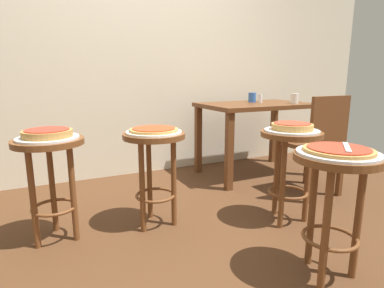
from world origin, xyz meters
The scene contains 20 objects.
ground_plane centered at (0.00, 0.00, 0.00)m, with size 6.00×6.00×0.00m, color #4C2D19.
back_wall centered at (0.00, 1.65, 1.50)m, with size 6.00×0.10×3.00m, color beige.
stool_foreground centered at (0.32, -0.54, 0.48)m, with size 0.41×0.41×0.64m.
serving_plate_foreground centered at (0.32, -0.54, 0.64)m, with size 0.38×0.38×0.01m, color silver.
pizza_foreground centered at (0.32, -0.54, 0.66)m, with size 0.32×0.32×0.02m.
stool_middle centered at (0.58, 0.04, 0.48)m, with size 0.41×0.41×0.64m.
serving_plate_middle centered at (0.58, 0.04, 0.64)m, with size 0.36×0.36×0.01m, color silver.
pizza_middle centered at (0.58, 0.04, 0.67)m, with size 0.27×0.27×0.05m.
stool_leftside centered at (-0.27, 0.38, 0.48)m, with size 0.41×0.41×0.64m.
serving_plate_leftside centered at (-0.27, 0.38, 0.64)m, with size 0.36×0.36×0.01m, color white.
pizza_leftside centered at (-0.27, 0.38, 0.66)m, with size 0.32×0.32×0.02m.
stool_rear centered at (-0.90, 0.46, 0.48)m, with size 0.41×0.41×0.64m.
serving_plate_rear centered at (-0.90, 0.46, 0.64)m, with size 0.35×0.35×0.01m, color silver.
pizza_rear centered at (-0.90, 0.46, 0.67)m, with size 0.28×0.28×0.05m.
dining_table centered at (1.04, 1.05, 0.63)m, with size 1.10×0.71×0.74m.
cup_near_edge centered at (1.36, 0.86, 0.79)m, with size 0.08×0.08×0.10m, color silver.
cup_far_edge centered at (1.07, 1.17, 0.79)m, with size 0.08×0.08×0.10m, color #3360B2.
condiment_shaker centered at (1.11, 1.08, 0.78)m, with size 0.04×0.04×0.09m, color white.
wooden_chair centered at (1.13, 0.33, 0.47)m, with size 0.41×0.41×0.85m.
pizza_server_knife centered at (0.35, -0.56, 0.67)m, with size 0.22×0.02×0.01m, color silver.
Camera 1 is at (-0.92, -1.54, 0.99)m, focal length 29.55 mm.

